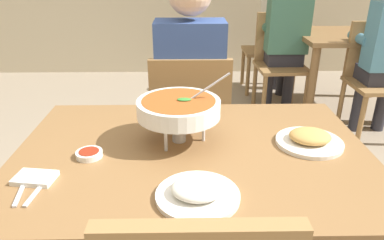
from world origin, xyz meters
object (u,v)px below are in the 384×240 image
at_px(appetizer_plate, 310,139).
at_px(rice_plate, 198,192).
at_px(chair_diner_main, 190,123).
at_px(chair_bg_middle, 279,57).
at_px(dining_table_far, 351,48).
at_px(diner_main, 190,81).
at_px(chair_bg_left, 273,44).
at_px(chair_bg_right, 375,73).
at_px(curry_bowl, 179,109).
at_px(dining_table_main, 193,176).
at_px(patron_bg_left, 277,23).
at_px(patron_bg_middle, 286,32).
at_px(sauce_dish, 89,154).

bearing_deg(appetizer_plate, rice_plate, -142.78).
height_order(chair_diner_main, chair_bg_middle, same).
distance_m(dining_table_far, chair_bg_middle, 0.65).
distance_m(diner_main, appetizer_plate, 0.83).
height_order(chair_bg_left, chair_bg_right, same).
height_order(chair_diner_main, chair_bg_left, same).
bearing_deg(chair_bg_left, dining_table_far, -45.88).
distance_m(curry_bowl, rice_plate, 0.37).
bearing_deg(chair_bg_right, dining_table_main, -132.12).
xyz_separation_m(chair_bg_left, chair_bg_middle, (-0.07, -0.55, 0.00)).
relative_size(patron_bg_left, patron_bg_middle, 1.00).
xyz_separation_m(dining_table_main, chair_bg_right, (1.50, 1.66, -0.12)).
distance_m(chair_bg_left, patron_bg_left, 0.25).
bearing_deg(sauce_dish, chair_bg_right, 42.49).
distance_m(sauce_dish, chair_bg_left, 3.06).
xyz_separation_m(rice_plate, patron_bg_middle, (0.87, 2.44, -0.01)).
xyz_separation_m(chair_diner_main, sauce_dish, (-0.35, -0.76, 0.23)).
height_order(diner_main, chair_bg_left, diner_main).
relative_size(chair_diner_main, rice_plate, 3.75).
distance_m(curry_bowl, appetizer_plate, 0.49).
relative_size(rice_plate, patron_bg_middle, 0.18).
bearing_deg(rice_plate, patron_bg_middle, 70.29).
bearing_deg(sauce_dish, chair_diner_main, 65.12).
bearing_deg(chair_diner_main, curry_bowl, -94.30).
height_order(diner_main, rice_plate, diner_main).
bearing_deg(diner_main, patron_bg_left, 64.35).
distance_m(rice_plate, dining_table_far, 2.84).
bearing_deg(chair_bg_right, sauce_dish, -137.51).
height_order(diner_main, patron_bg_middle, same).
height_order(appetizer_plate, chair_bg_left, chair_bg_left).
distance_m(chair_diner_main, curry_bowl, 0.74).
relative_size(chair_diner_main, sauce_dish, 10.00).
distance_m(sauce_dish, dining_table_far, 2.86).
bearing_deg(patron_bg_middle, chair_bg_right, -38.89).
bearing_deg(appetizer_plate, dining_table_main, -174.81).
distance_m(appetizer_plate, sauce_dish, 0.78).
distance_m(sauce_dish, chair_bg_middle, 2.54).
distance_m(chair_diner_main, chair_bg_middle, 1.69).
bearing_deg(chair_bg_middle, dining_table_main, -111.29).
distance_m(diner_main, chair_bg_right, 1.77).
distance_m(rice_plate, patron_bg_left, 3.07).
xyz_separation_m(rice_plate, chair_bg_right, (1.49, 1.94, -0.24)).
distance_m(diner_main, chair_bg_middle, 1.68).
bearing_deg(dining_table_far, chair_diner_main, -136.57).
relative_size(dining_table_far, chair_bg_middle, 1.11).
relative_size(curry_bowl, rice_plate, 1.39).
relative_size(curry_bowl, appetizer_plate, 1.39).
distance_m(sauce_dish, patron_bg_middle, 2.52).
bearing_deg(dining_table_far, rice_plate, -121.58).
distance_m(chair_bg_right, patron_bg_left, 1.18).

